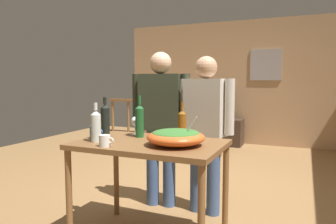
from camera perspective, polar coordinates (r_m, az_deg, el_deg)
The scene contains 17 objects.
ground_plane at distance 3.75m, azimuth 4.20°, elevation -14.69°, with size 8.63×8.63×0.00m, color olive.
back_wall at distance 6.74m, azimuth 13.71°, elevation 5.14°, with size 5.16×0.10×2.53m, color tan.
framed_picture at distance 6.63m, azimuth 17.20°, elevation 8.12°, with size 0.60×0.03×0.61m, color gray.
stair_railing at distance 5.69m, azimuth 2.15°, elevation -1.54°, with size 2.23×0.10×1.00m.
tv_console at distance 6.57m, azimuth 9.37°, elevation -3.50°, with size 0.90×0.40×0.54m, color #38281E.
flat_screen_tv at distance 6.48m, azimuth 9.38°, elevation 0.79°, with size 0.46×0.12×0.38m.
serving_table at distance 2.54m, azimuth -3.29°, elevation -7.52°, with size 1.15×0.75×0.82m.
salad_bowl at distance 2.37m, azimuth 1.41°, elevation -4.42°, with size 0.44×0.44×0.23m.
wine_glass at distance 2.84m, azimuth -5.92°, elevation -1.83°, with size 0.08×0.08×0.16m.
wine_bottle_green at distance 2.72m, azimuth -5.15°, elevation -1.46°, with size 0.07×0.07×0.36m.
wine_bottle_amber at distance 2.69m, azimuth 2.55°, elevation -2.02°, with size 0.07×0.07×0.30m.
wine_bottle_clear at distance 2.56m, azimuth -12.87°, elevation -2.38°, with size 0.08×0.08×0.31m.
wine_bottle_dark at distance 2.86m, azimuth -11.25°, elevation -1.25°, with size 0.08×0.08×0.34m.
mug_white at distance 2.38m, azimuth -11.29°, elevation -5.09°, with size 0.12×0.08×0.09m.
mug_blue at distance 2.73m, azimuth -13.00°, elevation -3.54°, with size 0.12×0.09×0.11m.
person_standing_left at distance 3.25m, azimuth -1.32°, elevation -0.70°, with size 0.60×0.28×1.59m.
person_standing_right at distance 3.08m, azimuth 6.77°, elevation -1.91°, with size 0.57×0.27×1.54m.
Camera 1 is at (1.16, -3.32, 1.30)m, focal length 33.83 mm.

